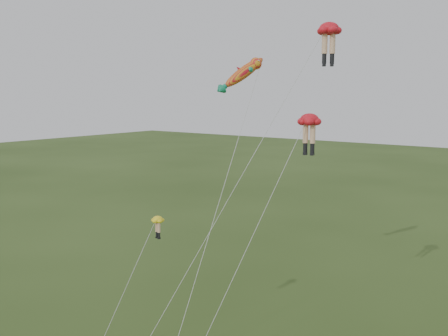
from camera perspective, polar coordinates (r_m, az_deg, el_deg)
The scene contains 4 objects.
legs_kite_red_high at distance 32.17m, azimuth 11.60°, elevation 14.51°, with size 9.19×10.96×21.48m.
legs_kite_red_mid at distance 33.06m, azimuth 9.59°, elevation 4.83°, with size 4.08×10.28×15.88m.
legs_kite_yellow at distance 32.60m, azimuth -8.02°, elevation -6.95°, with size 2.98×4.43×9.36m.
fish_kite at distance 35.45m, azimuth 2.25°, elevation 10.68°, with size 2.71×10.91×19.96m.
Camera 1 is at (21.05, -21.44, 17.09)m, focal length 40.00 mm.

